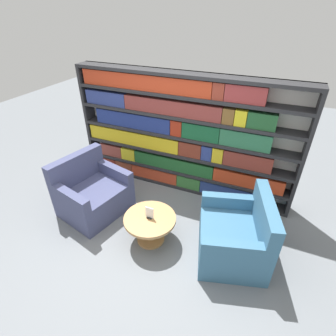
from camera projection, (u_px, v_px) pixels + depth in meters
The scene contains 6 objects.
ground_plane at pixel (143, 242), 3.57m from camera, with size 14.00×14.00×0.00m, color slate.
bookshelf at pixel (178, 135), 4.21m from camera, with size 3.58×0.30×1.94m.
armchair_left at pixel (92, 194), 3.98m from camera, with size 1.00×1.09×0.88m.
armchair_right at pixel (236, 237), 3.26m from camera, with size 1.03×1.12×0.88m.
coffee_table at pixel (150, 224), 3.46m from camera, with size 0.69×0.69×0.40m.
table_sign at pixel (150, 213), 3.36m from camera, with size 0.11×0.06×0.17m.
Camera 1 is at (1.29, -2.13, 2.77)m, focal length 28.00 mm.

